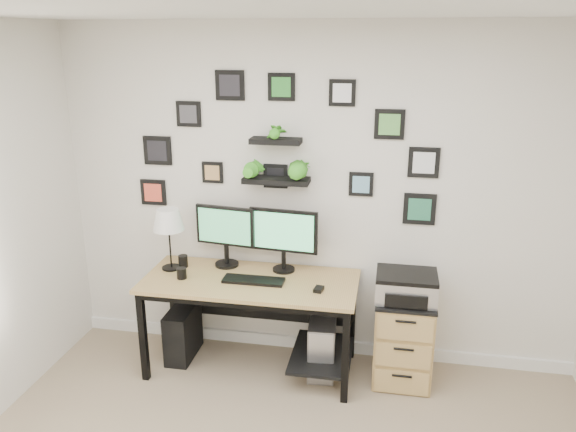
% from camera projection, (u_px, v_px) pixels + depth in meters
% --- Properties ---
extents(room, '(4.00, 4.00, 4.00)m').
position_uv_depth(room, '(315.00, 344.00, 4.65)').
color(room, tan).
rests_on(room, ground).
extents(desk, '(1.60, 0.70, 0.75)m').
position_uv_depth(desk, '(256.00, 293.00, 4.25)').
color(desk, tan).
rests_on(desk, ground).
extents(monitor_left, '(0.48, 0.21, 0.49)m').
position_uv_depth(monitor_left, '(225.00, 232.00, 4.35)').
color(monitor_left, black).
rests_on(monitor_left, desk).
extents(monitor_right, '(0.53, 0.19, 0.49)m').
position_uv_depth(monitor_right, '(283.00, 235.00, 4.25)').
color(monitor_right, black).
rests_on(monitor_right, desk).
extents(keyboard, '(0.46, 0.15, 0.02)m').
position_uv_depth(keyboard, '(254.00, 280.00, 4.14)').
color(keyboard, black).
rests_on(keyboard, desk).
extents(mouse, '(0.07, 0.10, 0.03)m').
position_uv_depth(mouse, '(319.00, 289.00, 3.99)').
color(mouse, black).
rests_on(mouse, desk).
extents(table_lamp, '(0.24, 0.24, 0.48)m').
position_uv_depth(table_lamp, '(168.00, 221.00, 4.27)').
color(table_lamp, black).
rests_on(table_lamp, desk).
extents(mug, '(0.07, 0.07, 0.08)m').
position_uv_depth(mug, '(182.00, 273.00, 4.19)').
color(mug, black).
rests_on(mug, desk).
extents(pen_cup, '(0.07, 0.07, 0.09)m').
position_uv_depth(pen_cup, '(183.00, 261.00, 4.40)').
color(pen_cup, black).
rests_on(pen_cup, desk).
extents(pc_tower_black, '(0.19, 0.42, 0.42)m').
position_uv_depth(pc_tower_black, '(183.00, 332.00, 4.52)').
color(pc_tower_black, black).
rests_on(pc_tower_black, ground).
extents(pc_tower_grey, '(0.23, 0.46, 0.44)m').
position_uv_depth(pc_tower_grey, '(322.00, 344.00, 4.32)').
color(pc_tower_grey, gray).
rests_on(pc_tower_grey, ground).
extents(file_cabinet, '(0.43, 0.53, 0.67)m').
position_uv_depth(file_cabinet, '(403.00, 337.00, 4.20)').
color(file_cabinet, tan).
rests_on(file_cabinet, ground).
extents(printer, '(0.43, 0.35, 0.20)m').
position_uv_depth(printer, '(406.00, 286.00, 4.03)').
color(printer, silver).
rests_on(printer, file_cabinet).
extents(wall_decor, '(2.32, 0.18, 1.10)m').
position_uv_depth(wall_decor, '(281.00, 153.00, 4.16)').
color(wall_decor, black).
rests_on(wall_decor, ground).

